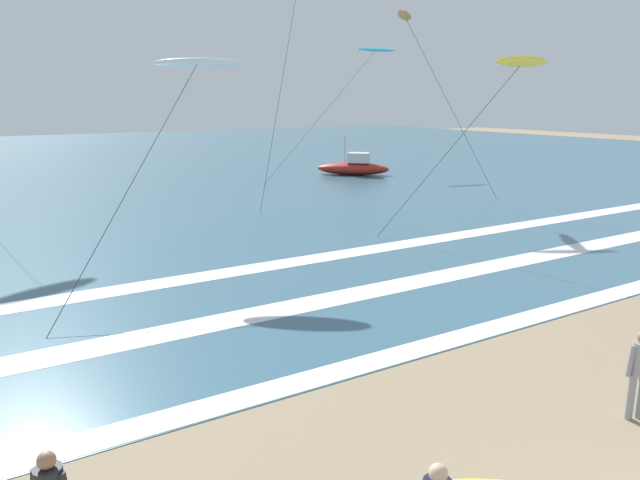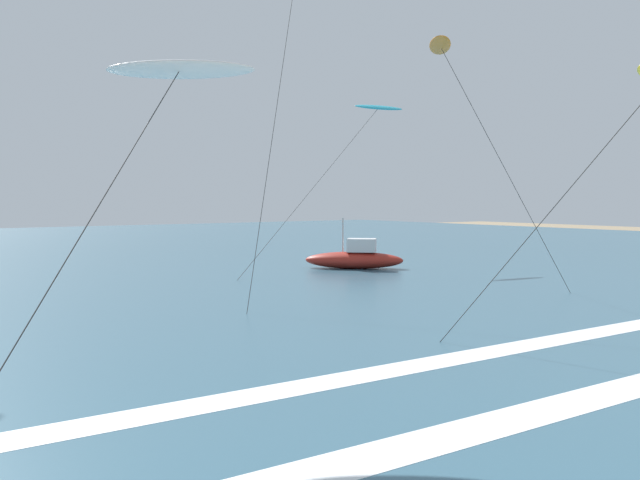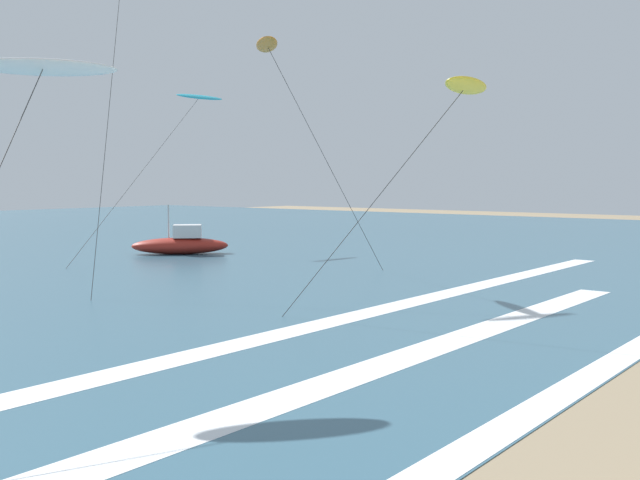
{
  "view_description": "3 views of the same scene",
  "coord_description": "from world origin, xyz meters",
  "px_view_note": "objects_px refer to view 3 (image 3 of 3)",
  "views": [
    {
      "loc": [
        -6.74,
        -1.95,
        5.4
      ],
      "look_at": [
        1.31,
        11.05,
        1.76
      ],
      "focal_mm": 33.56,
      "sensor_mm": 36.0,
      "label": 1
    },
    {
      "loc": [
        -6.19,
        3.1,
        3.82
      ],
      "look_at": [
        -0.57,
        10.88,
        3.25
      ],
      "focal_mm": 41.19,
      "sensor_mm": 36.0,
      "label": 2
    },
    {
      "loc": [
        -8.51,
        2.41,
        4.0
      ],
      "look_at": [
        0.01,
        9.24,
        3.12
      ],
      "focal_mm": 41.41,
      "sensor_mm": 36.0,
      "label": 3
    }
  ],
  "objects_px": {
    "kite_yellow_low_near": "(466,87)",
    "kite_cyan_mid_center": "(199,98)",
    "offshore_boat": "(181,244)",
    "kite_white_far_left": "(43,68)",
    "kite_orange_high_right": "(267,46)"
  },
  "relations": [
    {
      "from": "kite_cyan_mid_center",
      "to": "offshore_boat",
      "type": "xyz_separation_m",
      "value": [
        -3.42,
        -2.18,
        -8.33
      ]
    },
    {
      "from": "kite_orange_high_right",
      "to": "offshore_boat",
      "type": "distance_m",
      "value": 14.32
    },
    {
      "from": "kite_white_far_left",
      "to": "offshore_boat",
      "type": "distance_m",
      "value": 24.19
    },
    {
      "from": "kite_yellow_low_near",
      "to": "offshore_boat",
      "type": "bearing_deg",
      "value": 68.91
    },
    {
      "from": "kite_cyan_mid_center",
      "to": "kite_white_far_left",
      "type": "bearing_deg",
      "value": -139.21
    },
    {
      "from": "offshore_boat",
      "to": "kite_yellow_low_near",
      "type": "bearing_deg",
      "value": -111.09
    },
    {
      "from": "kite_yellow_low_near",
      "to": "offshore_boat",
      "type": "distance_m",
      "value": 23.72
    },
    {
      "from": "kite_white_far_left",
      "to": "kite_yellow_low_near",
      "type": "bearing_deg",
      "value": -31.83
    },
    {
      "from": "kite_orange_high_right",
      "to": "kite_cyan_mid_center",
      "type": "distance_m",
      "value": 14.76
    },
    {
      "from": "kite_yellow_low_near",
      "to": "kite_cyan_mid_center",
      "type": "distance_m",
      "value": 26.43
    },
    {
      "from": "kite_orange_high_right",
      "to": "kite_white_far_left",
      "type": "xyz_separation_m",
      "value": [
        -13.12,
        -5.35,
        -2.92
      ]
    },
    {
      "from": "kite_cyan_mid_center",
      "to": "offshore_boat",
      "type": "distance_m",
      "value": 9.26
    },
    {
      "from": "kite_yellow_low_near",
      "to": "kite_white_far_left",
      "type": "xyz_separation_m",
      "value": [
        -9.11,
        5.66,
        -0.04
      ]
    },
    {
      "from": "kite_white_far_left",
      "to": "offshore_boat",
      "type": "bearing_deg",
      "value": 42.21
    },
    {
      "from": "kite_yellow_low_near",
      "to": "kite_white_far_left",
      "type": "distance_m",
      "value": 10.73
    }
  ]
}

